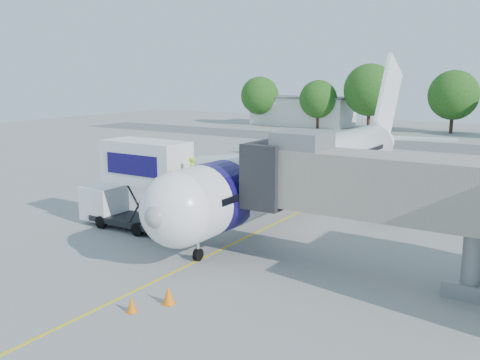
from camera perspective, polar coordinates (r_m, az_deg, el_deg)
The scene contains 14 objects.
ground at distance 35.25m, azimuth 4.84°, elevation -4.14°, with size 160.00×160.00×0.00m, color gray.
guidance_line at distance 35.25m, azimuth 4.84°, elevation -4.13°, with size 0.15×70.00×0.01m, color yellow.
taxiway_strip at distance 74.44m, azimuth 20.07°, elevation 3.35°, with size 120.00×10.00×0.01m, color #59595B.
aircraft at distance 38.24m, azimuth 7.78°, elevation 1.54°, with size 34.17×37.73×11.35m.
jet_bridge at distance 24.91m, azimuth 13.83°, elevation -0.61°, with size 13.90×3.20×6.60m.
catering_hiloader at distance 32.57m, azimuth -10.76°, elevation -0.58°, with size 8.53×2.44×5.50m.
ground_tug at distance 23.18m, azimuth -19.64°, elevation -11.17°, with size 3.91×2.89×1.40m.
safety_cone_a at distance 22.66m, azimuth -7.64°, elevation -12.10°, with size 0.50×0.50×0.79m.
safety_cone_b at distance 22.21m, azimuth -11.48°, elevation -12.91°, with size 0.41×0.41×0.66m.
outbuilding_left at distance 100.41m, azimuth 6.65°, elevation 7.34°, with size 18.40×8.40×5.30m.
tree_a at distance 100.38m, azimuth 2.12°, elevation 8.98°, with size 7.00×7.00×8.93m.
tree_b at distance 94.64m, azimuth 8.35°, elevation 8.53°, with size 6.56×6.56×8.36m.
tree_c at distance 92.85m, azimuth 13.68°, elevation 9.31°, with size 8.70×8.70×11.10m.
tree_d at distance 91.84m, azimuth 21.82°, elevation 8.40°, with size 7.85×7.85×10.01m.
Camera 1 is at (15.67, -30.17, 9.31)m, focal length 40.00 mm.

